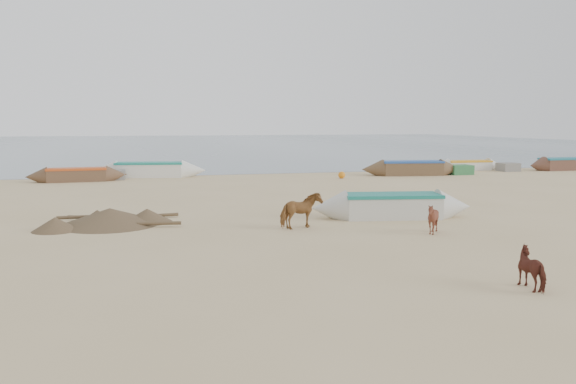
# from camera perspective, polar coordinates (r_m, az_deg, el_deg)

# --- Properties ---
(ground) EXTENTS (140.00, 140.00, 0.00)m
(ground) POSITION_cam_1_polar(r_m,az_deg,el_deg) (16.55, 3.43, -5.09)
(ground) COLOR tan
(ground) RESTS_ON ground
(sea) EXTENTS (160.00, 160.00, 0.00)m
(sea) POSITION_cam_1_polar(r_m,az_deg,el_deg) (97.60, -11.42, 4.87)
(sea) COLOR slate
(sea) RESTS_ON ground
(cow_adult) EXTENTS (1.54, 1.05, 1.19)m
(cow_adult) POSITION_cam_1_polar(r_m,az_deg,el_deg) (18.49, 1.30, -1.92)
(cow_adult) COLOR brown
(cow_adult) RESTS_ON ground
(calf_front) EXTENTS (1.01, 0.93, 0.98)m
(calf_front) POSITION_cam_1_polar(r_m,az_deg,el_deg) (18.20, 14.49, -2.63)
(calf_front) COLOR #55281B
(calf_front) RESTS_ON ground
(calf_right) EXTENTS (1.01, 1.07, 0.86)m
(calf_right) POSITION_cam_1_polar(r_m,az_deg,el_deg) (13.00, 23.82, -7.11)
(calf_right) COLOR #58271C
(calf_right) RESTS_ON ground
(near_canoe) EXTENTS (6.07, 2.28, 0.90)m
(near_canoe) POSITION_cam_1_polar(r_m,az_deg,el_deg) (20.93, 10.52, -1.39)
(near_canoe) COLOR beige
(near_canoe) RESTS_ON ground
(debris_pile) EXTENTS (4.05, 4.05, 0.57)m
(debris_pile) POSITION_cam_1_polar(r_m,az_deg,el_deg) (20.22, -17.64, -2.37)
(debris_pile) COLOR brown
(debris_pile) RESTS_ON ground
(waterline_canoes) EXTENTS (57.33, 5.29, 0.96)m
(waterline_canoes) POSITION_cam_1_polar(r_m,az_deg,el_deg) (36.23, -7.05, 2.19)
(waterline_canoes) COLOR brown
(waterline_canoes) RESTS_ON ground
(beach_clutter) EXTENTS (41.61, 3.55, 0.64)m
(beach_clutter) POSITION_cam_1_polar(r_m,az_deg,el_deg) (35.83, 0.36, 1.96)
(beach_clutter) COLOR #2E663B
(beach_clutter) RESTS_ON ground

